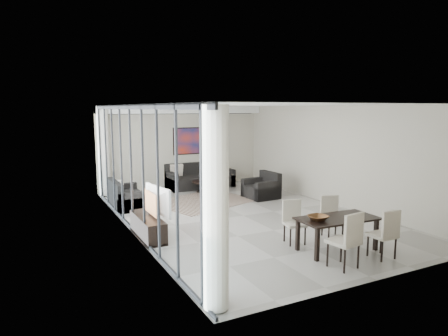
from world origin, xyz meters
TOP-DOWN VIEW (x-y plane):
  - room_shell at (0.46, 0.00)m, footprint 6.00×9.00m
  - window_wall at (-2.86, 0.00)m, footprint 0.37×8.95m
  - soffit at (0.00, 4.30)m, footprint 5.98×0.40m
  - painting at (0.50, 4.47)m, footprint 1.68×0.04m
  - chandelier at (0.30, 2.50)m, footprint 0.66×0.66m
  - rug at (-0.29, 1.99)m, footprint 3.38×2.97m
  - coffee_table at (0.42, 3.20)m, footprint 1.10×1.10m
  - bowl_coffee at (0.46, 3.26)m, footprint 0.31×0.31m
  - sofa_main at (0.50, 4.07)m, footprint 2.37×0.97m
  - loveseat at (-2.55, 2.36)m, footprint 0.88×1.56m
  - armchair at (1.59, 1.61)m, footprint 0.97×1.02m
  - side_table at (-2.65, 4.15)m, footprint 0.38×0.38m
  - tv_console at (-2.76, -0.60)m, footprint 0.42×1.50m
  - television at (-2.60, -0.53)m, footprint 0.33×1.13m
  - dining_table at (0.39, -3.10)m, footprint 1.65×0.89m
  - dining_chair_sw at (-0.12, -3.92)m, footprint 0.54×0.54m
  - dining_chair_se at (0.86, -3.89)m, footprint 0.45×0.45m
  - dining_chair_nw at (-0.10, -2.30)m, footprint 0.50×0.50m
  - dining_chair_ne at (0.89, -2.36)m, footprint 0.51×0.51m
  - bowl_dining at (-0.08, -3.07)m, footprint 0.40×0.40m

SIDE VIEW (x-z plane):
  - rug at x=-0.29m, z-range 0.00..0.01m
  - coffee_table at x=0.42m, z-range 0.03..0.41m
  - tv_console at x=-2.76m, z-range 0.00..0.47m
  - loveseat at x=-2.55m, z-range -0.12..0.65m
  - armchair at x=1.59m, z-range -0.13..0.68m
  - sofa_main at x=0.50m, z-range -0.14..0.72m
  - side_table at x=-2.65m, z-range 0.09..0.60m
  - bowl_coffee at x=0.46m, z-range 0.38..0.47m
  - dining_chair_nw at x=-0.10m, z-range 0.07..0.97m
  - dining_chair_ne at x=0.89m, z-range 0.07..0.97m
  - dining_chair_se at x=0.86m, z-range 0.07..1.03m
  - dining_table at x=0.39m, z-range 0.25..0.92m
  - dining_chair_sw at x=-0.12m, z-range 0.08..1.11m
  - bowl_dining at x=-0.08m, z-range 0.67..0.77m
  - television at x=-2.60m, z-range 0.47..1.11m
  - room_shell at x=0.46m, z-range 0.00..2.90m
  - window_wall at x=-2.86m, z-range 0.02..2.92m
  - painting at x=0.50m, z-range 1.16..2.14m
  - chandelier at x=0.30m, z-range 2.00..2.71m
  - soffit at x=0.00m, z-range 2.64..2.90m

